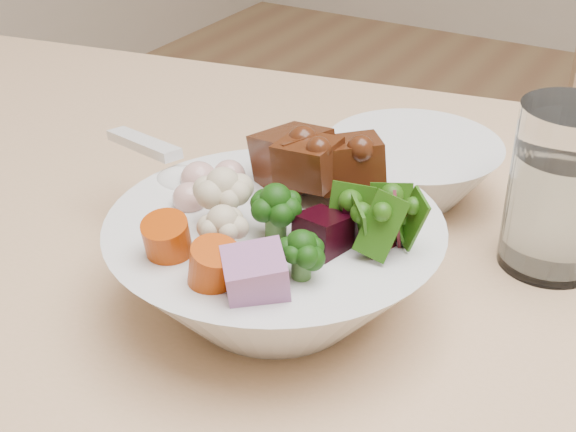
{
  "coord_description": "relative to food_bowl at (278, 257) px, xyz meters",
  "views": [
    {
      "loc": [
        -0.26,
        -0.57,
        1.16
      ],
      "look_at": [
        -0.51,
        -0.14,
        0.87
      ],
      "focal_mm": 50.0,
      "sensor_mm": 36.0,
      "label": 1
    }
  ],
  "objects": [
    {
      "name": "water_glass",
      "position": [
        0.16,
        0.16,
        0.02
      ],
      "size": [
        0.08,
        0.08,
        0.13
      ],
      "color": "silver",
      "rests_on": "dining_table"
    },
    {
      "name": "side_bowl",
      "position": [
        0.02,
        0.2,
        -0.01
      ],
      "size": [
        0.16,
        0.16,
        0.05
      ],
      "primitive_type": null,
      "color": "silver",
      "rests_on": "dining_table"
    },
    {
      "name": "soup_spoon",
      "position": [
        -0.11,
        0.03,
        0.03
      ],
      "size": [
        0.14,
        0.08,
        0.03
      ],
      "rotation": [
        0.0,
        0.0,
        -0.38
      ],
      "color": "silver",
      "rests_on": "food_bowl"
    },
    {
      "name": "food_bowl",
      "position": [
        0.0,
        0.0,
        0.0
      ],
      "size": [
        0.24,
        0.24,
        0.13
      ],
      "color": "silver",
      "rests_on": "dining_table"
    }
  ]
}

